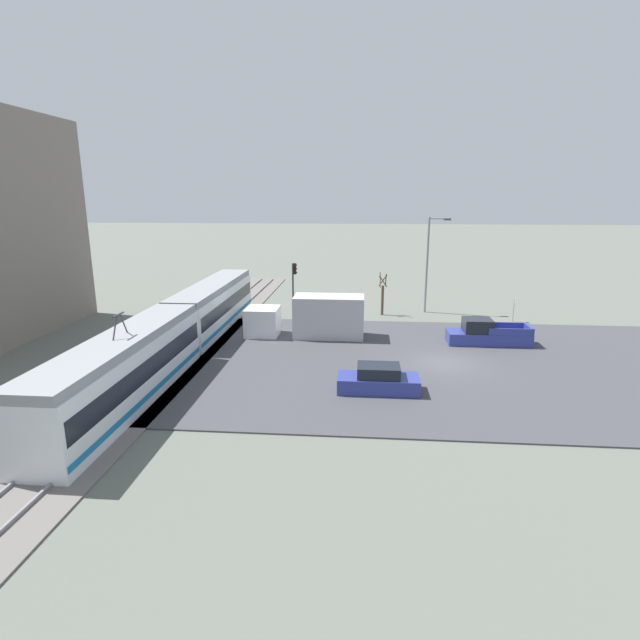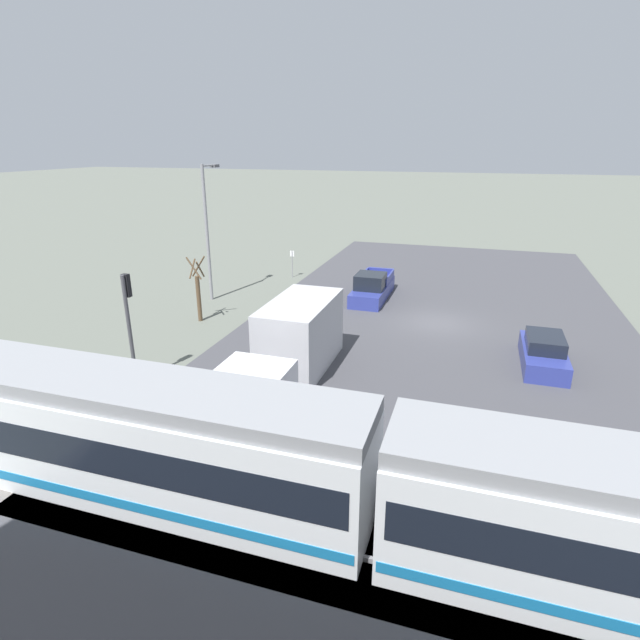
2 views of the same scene
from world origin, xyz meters
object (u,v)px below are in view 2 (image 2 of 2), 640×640
light_rail_tram (379,485)px  sedan_car_0 (543,353)px  street_tree (198,292)px  no_parking_sign (292,261)px  traffic_light_pole (129,313)px  street_lamp_near_crossing (208,224)px  pickup_truck (372,288)px  box_truck (291,347)px

light_rail_tram → sedan_car_0: bearing=-111.6°
street_tree → no_parking_sign: (-1.59, -10.94, -0.46)m
light_rail_tram → traffic_light_pole: (11.69, -6.02, 1.31)m
sedan_car_0 → street_lamp_near_crossing: (19.68, -4.99, 4.21)m
light_rail_tram → street_tree: size_ratio=8.08×
pickup_truck → traffic_light_pole: (7.17, 14.81, 2.34)m
no_parking_sign → street_tree: bearing=81.7°
pickup_truck → street_tree: (8.61, 7.09, 0.96)m
sedan_car_0 → street_tree: street_tree is taller
light_rail_tram → traffic_light_pole: size_ratio=6.46×
no_parking_sign → sedan_car_0: bearing=144.7°
sedan_car_0 → traffic_light_pole: 18.30m
street_tree → pickup_truck: bearing=-140.5°
sedan_car_0 → street_tree: (18.24, -0.87, 1.04)m
street_tree → street_lamp_near_crossing: street_lamp_near_crossing is taller
light_rail_tram → street_lamp_near_crossing: street_lamp_near_crossing is taller
traffic_light_pole → no_parking_sign: traffic_light_pole is taller
pickup_truck → sedan_car_0: pickup_truck is taller
traffic_light_pole → street_lamp_near_crossing: street_lamp_near_crossing is taller
street_tree → street_lamp_near_crossing: size_ratio=0.44×
pickup_truck → traffic_light_pole: 16.62m
box_truck → street_lamp_near_crossing: bearing=-46.4°
light_rail_tram → street_lamp_near_crossing: (14.58, -17.87, 3.11)m
light_rail_tram → box_truck: (5.44, -8.27, -0.28)m
street_lamp_near_crossing → no_parking_sign: size_ratio=4.16×
light_rail_tram → box_truck: light_rail_tram is taller
light_rail_tram → no_parking_sign: bearing=-64.9°
box_truck → street_tree: street_tree is taller
box_truck → sedan_car_0: 11.53m
street_lamp_near_crossing → sedan_car_0: bearing=165.8°
no_parking_sign → light_rail_tram: bearing=115.1°
traffic_light_pole → light_rail_tram: bearing=152.8°
pickup_truck → street_tree: size_ratio=1.52×
light_rail_tram → street_tree: bearing=-46.3°
pickup_truck → street_tree: bearing=39.5°
street_lamp_near_crossing → no_parking_sign: bearing=-114.0°
box_truck → pickup_truck: (-0.91, -12.56, -0.75)m
pickup_truck → sedan_car_0: bearing=140.4°
sedan_car_0 → street_tree: bearing=177.3°
box_truck → traffic_light_pole: traffic_light_pole is taller
street_tree → street_lamp_near_crossing: (1.45, -4.13, 3.18)m
sedan_car_0 → no_parking_sign: size_ratio=2.14×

